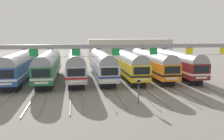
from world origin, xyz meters
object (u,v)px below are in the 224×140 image
(commuter_train_maroon, at_px, (175,62))
(commuter_train_stainless, at_px, (76,64))
(commuter_train_silver, at_px, (102,63))
(yard_signal_mast, at_px, (139,87))
(commuter_train_green, at_px, (49,65))
(catenary_gantry, at_px, (116,53))
(commuter_train_yellow, at_px, (127,63))
(commuter_train_orange, at_px, (151,63))
(commuter_train_blue, at_px, (21,65))

(commuter_train_maroon, bearing_deg, commuter_train_stainless, -179.99)
(commuter_train_silver, bearing_deg, yard_signal_mast, -81.84)
(commuter_train_green, relative_size, commuter_train_stainless, 1.00)
(commuter_train_maroon, height_order, catenary_gantry, catenary_gantry)
(commuter_train_silver, xyz_separation_m, catenary_gantry, (0.00, -13.50, 2.77))
(commuter_train_green, xyz_separation_m, catenary_gantry, (8.77, -13.50, 2.77))
(commuter_train_yellow, bearing_deg, commuter_train_maroon, 0.00)
(commuter_train_green, distance_m, catenary_gantry, 16.34)
(commuter_train_yellow, bearing_deg, commuter_train_orange, 0.00)
(commuter_train_silver, xyz_separation_m, commuter_train_maroon, (13.16, 0.00, 0.00))
(commuter_train_blue, relative_size, yard_signal_mast, 6.54)
(commuter_train_green, distance_m, yard_signal_mast, 18.84)
(commuter_train_green, relative_size, commuter_train_yellow, 1.00)
(commuter_train_maroon, height_order, yard_signal_mast, commuter_train_maroon)
(commuter_train_yellow, xyz_separation_m, catenary_gantry, (-4.39, -13.50, 2.77))
(commuter_train_green, height_order, commuter_train_stainless, commuter_train_green)
(commuter_train_blue, height_order, catenary_gantry, catenary_gantry)
(commuter_train_orange, distance_m, commuter_train_maroon, 4.39)
(commuter_train_silver, xyz_separation_m, commuter_train_yellow, (4.39, 0.00, 0.00))
(commuter_train_stainless, relative_size, commuter_train_yellow, 1.00)
(commuter_train_blue, xyz_separation_m, commuter_train_green, (4.39, 0.00, 0.00))
(commuter_train_maroon, relative_size, yard_signal_mast, 6.54)
(commuter_train_blue, distance_m, commuter_train_silver, 13.16)
(commuter_train_orange, relative_size, commuter_train_maroon, 1.00)
(commuter_train_stainless, xyz_separation_m, commuter_train_yellow, (8.77, 0.00, 0.00))
(commuter_train_stainless, xyz_separation_m, commuter_train_orange, (13.16, 0.00, 0.00))
(commuter_train_stainless, xyz_separation_m, commuter_train_silver, (4.39, 0.00, 0.00))
(commuter_train_green, distance_m, commuter_train_stainless, 4.39)
(commuter_train_yellow, xyz_separation_m, commuter_train_orange, (4.39, 0.00, 0.00))
(commuter_train_silver, distance_m, commuter_train_yellow, 4.39)
(commuter_train_maroon, bearing_deg, commuter_train_blue, 180.00)
(commuter_train_orange, bearing_deg, commuter_train_stainless, -179.98)
(commuter_train_silver, distance_m, catenary_gantry, 13.78)
(yard_signal_mast, bearing_deg, commuter_train_yellow, 81.84)
(commuter_train_blue, height_order, commuter_train_stainless, commuter_train_blue)
(commuter_train_yellow, height_order, commuter_train_maroon, same)
(commuter_train_stainless, bearing_deg, commuter_train_orange, 0.02)
(commuter_train_blue, bearing_deg, commuter_train_green, 0.00)
(commuter_train_orange, bearing_deg, commuter_train_blue, 180.00)
(commuter_train_blue, xyz_separation_m, yard_signal_mast, (15.35, -15.30, -0.75))
(commuter_train_yellow, height_order, catenary_gantry, catenary_gantry)
(commuter_train_green, xyz_separation_m, commuter_train_yellow, (13.16, 0.00, 0.00))
(commuter_train_yellow, distance_m, commuter_train_maroon, 8.77)
(commuter_train_stainless, relative_size, commuter_train_silver, 1.00)
(commuter_train_maroon, xyz_separation_m, catenary_gantry, (-13.16, -13.50, 2.77))
(commuter_train_yellow, relative_size, catenary_gantry, 0.57)
(commuter_train_orange, xyz_separation_m, yard_signal_mast, (-6.58, -15.30, -0.75))
(commuter_train_orange, xyz_separation_m, commuter_train_maroon, (4.39, 0.00, 0.00))
(commuter_train_blue, distance_m, commuter_train_orange, 21.93)
(catenary_gantry, height_order, yard_signal_mast, catenary_gantry)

